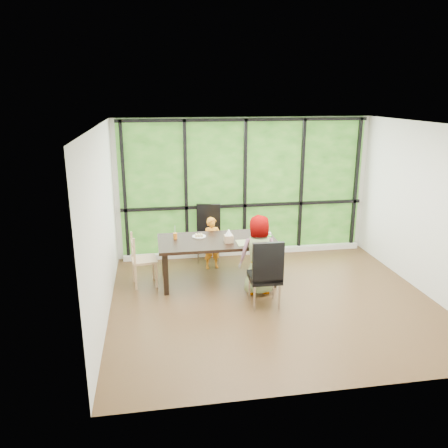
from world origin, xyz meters
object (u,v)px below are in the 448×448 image
(chair_window_leather, at_px, (208,234))
(child_older, at_px, (259,255))
(plate_far, at_px, (199,236))
(plate_near, at_px, (253,242))
(orange_cup, at_px, (175,236))
(dining_table, at_px, (217,260))
(chair_end_beech, at_px, (144,260))
(tissue_box, at_px, (229,239))
(chair_interior_leather, at_px, (265,272))
(child_toddler, at_px, (212,243))
(white_mug, at_px, (269,234))
(green_cup, at_px, (269,239))

(chair_window_leather, height_order, child_older, child_older)
(plate_far, bearing_deg, child_older, -41.74)
(chair_window_leather, distance_m, plate_near, 1.39)
(chair_window_leather, distance_m, orange_cup, 1.11)
(dining_table, distance_m, plate_near, 0.72)
(chair_end_beech, relative_size, plate_far, 3.85)
(chair_end_beech, height_order, orange_cup, chair_end_beech)
(plate_near, bearing_deg, plate_far, 152.62)
(chair_window_leather, relative_size, chair_end_beech, 1.20)
(tissue_box, bearing_deg, chair_interior_leather, -65.50)
(child_toddler, height_order, child_older, child_older)
(chair_window_leather, xyz_separation_m, child_older, (0.61, -1.57, 0.11))
(white_mug, bearing_deg, plate_far, 171.32)
(green_cup, distance_m, white_mug, 0.32)
(plate_near, distance_m, green_cup, 0.27)
(dining_table, relative_size, chair_window_leather, 1.84)
(child_toddler, height_order, white_mug, child_toddler)
(child_toddler, distance_m, child_older, 1.34)
(plate_near, xyz_separation_m, green_cup, (0.26, -0.05, 0.05))
(orange_cup, height_order, green_cup, green_cup)
(dining_table, xyz_separation_m, green_cup, (0.82, -0.29, 0.44))
(chair_interior_leather, height_order, child_older, child_older)
(plate_near, relative_size, orange_cup, 2.05)
(dining_table, bearing_deg, chair_window_leather, 91.36)
(plate_near, bearing_deg, green_cup, -11.22)
(plate_near, bearing_deg, tissue_box, 169.97)
(chair_end_beech, bearing_deg, chair_interior_leather, -128.67)
(dining_table, height_order, child_older, child_older)
(plate_near, relative_size, white_mug, 2.85)
(chair_end_beech, xyz_separation_m, child_toddler, (1.23, 0.58, 0.03))
(child_toddler, height_order, orange_cup, child_toddler)
(chair_interior_leather, distance_m, green_cup, 0.84)
(child_older, bearing_deg, dining_table, -44.19)
(plate_near, distance_m, tissue_box, 0.41)
(dining_table, bearing_deg, chair_interior_leather, -61.42)
(child_older, xyz_separation_m, tissue_box, (-0.42, 0.41, 0.16))
(white_mug, distance_m, tissue_box, 0.76)
(plate_far, distance_m, green_cup, 1.22)
(chair_interior_leather, distance_m, orange_cup, 1.76)
(tissue_box, bearing_deg, orange_cup, 159.64)
(child_older, bearing_deg, tissue_box, -44.07)
(dining_table, xyz_separation_m, white_mug, (0.91, 0.02, 0.41))
(child_toddler, xyz_separation_m, orange_cup, (-0.70, -0.46, 0.32))
(dining_table, bearing_deg, white_mug, 1.45)
(chair_window_leather, bearing_deg, white_mug, -36.73)
(chair_window_leather, relative_size, child_older, 0.83)
(plate_far, height_order, orange_cup, orange_cup)
(dining_table, distance_m, child_toddler, 0.62)
(white_mug, bearing_deg, dining_table, -178.55)
(orange_cup, relative_size, white_mug, 1.39)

